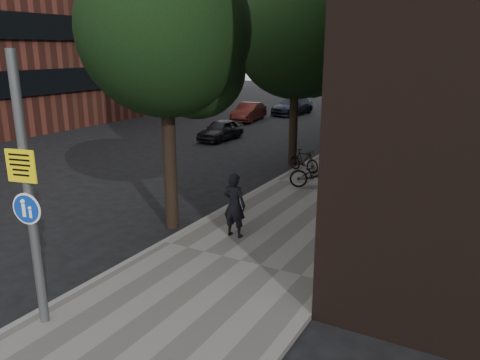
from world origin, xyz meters
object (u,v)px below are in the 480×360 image
Objects in this scene: signpost at (29,194)px; parked_car_near at (221,130)px; pedestrian at (234,205)px; parked_bike_facade_near at (351,218)px.

signpost reaches higher than parked_car_near.
pedestrian is at bearing -55.59° from parked_car_near.
signpost is 18.10m from parked_car_near.
parked_car_near is at bearing 99.06° from signpost.
parked_car_near is (-10.20, 10.08, -0.03)m from parked_bike_facade_near.
parked_bike_facade_near is 14.35m from parked_car_near.
parked_car_near is at bearing 61.49° from parked_bike_facade_near.
pedestrian reaches higher than parked_bike_facade_near.
parked_bike_facade_near is at bearing -43.34° from parked_car_near.
parked_bike_facade_near is at bearing 49.06° from signpost.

